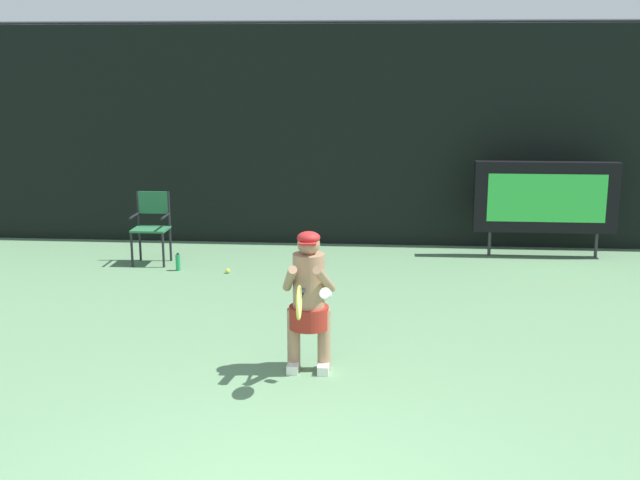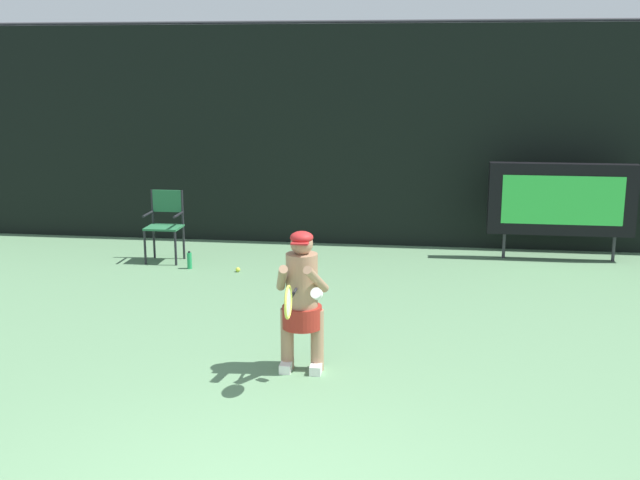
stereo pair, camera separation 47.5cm
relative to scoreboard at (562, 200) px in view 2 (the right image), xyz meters
name	(u,v)px [view 2 (the right image)]	position (x,y,z in m)	size (l,w,h in m)	color
backdrop_screen	(358,136)	(-3.20, 0.70, 0.86)	(18.00, 0.12, 3.66)	black
scoreboard	(562,200)	(0.00, 0.00, 0.00)	(2.20, 0.21, 1.50)	black
umpire_chair	(165,221)	(-6.01, -0.87, -0.33)	(0.52, 0.44, 1.08)	black
water_bottle	(189,261)	(-5.50, -1.30, -0.82)	(0.07, 0.07, 0.27)	#229752
tennis_player	(302,297)	(-3.23, -4.95, -0.20)	(0.53, 0.60, 1.40)	white
tennis_racket	(289,301)	(-3.26, -5.50, -0.08)	(0.03, 0.60, 0.31)	black
tennis_ball_spare	(238,270)	(-4.75, -1.39, -0.91)	(0.07, 0.07, 0.07)	#CCDB3D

